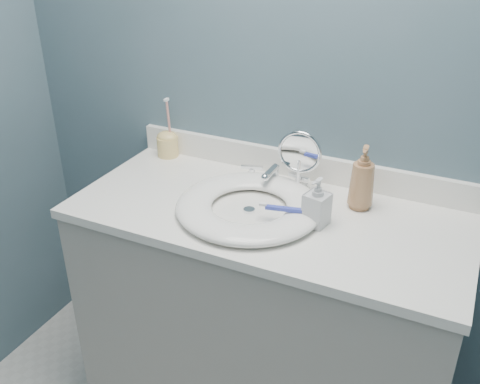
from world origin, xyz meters
The scene contains 12 objects.
back_wall centered at (0.00, 1.25, 1.20)m, with size 2.20×0.02×2.40m, color #445D67.
vanity_cabinet centered at (0.00, 0.97, 0.42)m, with size 1.20×0.55×0.85m, color #A49F96.
countertop centered at (0.00, 0.97, 0.86)m, with size 1.22×0.57×0.03m, color white.
backsplash centered at (0.00, 1.24, 0.93)m, with size 1.22×0.02×0.09m, color white.
basin centered at (-0.05, 0.94, 0.90)m, with size 0.45×0.45×0.04m, color white, non-canonical shape.
drain centered at (-0.05, 0.94, 0.88)m, with size 0.04×0.04×0.01m, color silver.
faucet centered at (-0.05, 1.14, 0.91)m, with size 0.25×0.13×0.07m.
makeup_mirror centered at (0.04, 1.13, 1.00)m, with size 0.14×0.08×0.21m.
soap_bottle_amber centered at (0.25, 1.12, 0.98)m, with size 0.08×0.08×0.20m, color #9F6F48.
soap_bottle_clear centered at (0.16, 0.96, 0.95)m, with size 0.07×0.07×0.15m, color silver.
toothbrush_holder centered at (-0.50, 1.20, 0.93)m, with size 0.08×0.08×0.23m.
toothbrush_lying centered at (0.08, 0.93, 0.92)m, with size 0.17×0.05×0.02m.
Camera 1 is at (0.53, -0.35, 1.70)m, focal length 40.00 mm.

